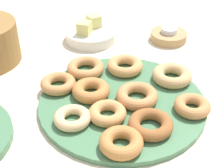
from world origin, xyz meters
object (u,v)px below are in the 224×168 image
Objects in this scene: donut_plate at (122,102)px; donut_5 at (192,106)px; donut_2 at (121,142)px; donut_7 at (151,124)px; donut_8 at (58,84)px; tealight at (169,30)px; donut_1 at (72,118)px; donut_3 at (86,68)px; melon_chunk_right at (94,21)px; donut_4 at (137,96)px; donut_9 at (125,66)px; donut_10 at (107,113)px; donut_6 at (91,90)px; melon_chunk_left at (84,28)px; fruit_bowl at (91,35)px; donut_0 at (172,75)px; candle_holder at (168,36)px.

donut_plate is 4.78× the size of donut_5.
donut_2 reaches higher than donut_7.
donut_7 is at bearing -84.77° from donut_8.
donut_5 is 1.61× the size of tealight.
donut_3 is at bearing 35.92° from donut_1.
donut_5 is 2.16× the size of melon_chunk_right.
donut_4 is 0.13m from donut_9.
melon_chunk_right reaches higher than tealight.
donut_10 is at bearing 137.83° from donut_5.
donut_7 is 1.15× the size of donut_10.
donut_plate is 4.00× the size of donut_4.
donut_1 is at bearing -159.51° from donut_6.
melon_chunk_left is at bearing 40.27° from donut_1.
tealight is at bearing -9.42° from donut_3.
donut_10 reaches higher than fruit_bowl.
donut_10 is (-0.01, -0.16, 0.00)m from donut_8.
donut_0 reaches higher than donut_9.
donut_7 is 0.84× the size of candle_holder.
donut_2 is 0.97× the size of donut_6.
donut_2 is (0.01, -0.12, 0.00)m from donut_1.
donut_3 is 0.25m from donut_7.
tealight reaches higher than donut_2.
melon_chunk_right is at bearing 48.73° from donut_2.
melon_chunk_left reaches higher than donut_7.
donut_plate is at bearing 163.53° from donut_0.
melon_chunk_right is at bearing 23.20° from fruit_bowl.
donut_2 is 0.45m from melon_chunk_left.
donut_9 is 0.23m from candle_holder.
donut_9 reaches higher than fruit_bowl.
donut_2 reaches higher than fruit_bowl.
donut_5 reaches higher than candle_holder.
donut_2 is 0.48m from candle_holder.
melon_chunk_right reaches higher than donut_1.
donut_plate is 2.47× the size of fruit_bowl.
donut_6 is at bearing -70.28° from donut_8.
tealight is 1.34× the size of melon_chunk_left.
melon_chunk_left reaches higher than donut_2.
donut_6 is at bearing -128.83° from donut_3.
donut_1 reaches higher than candle_holder.
donut_6 is 0.57× the size of fruit_bowl.
donut_5 is at bearing -65.47° from donut_8.
donut_plate is 0.15m from donut_2.
donut_7 is 0.42m from tealight.
melon_chunk_right is at bearing 62.15° from donut_9.
tealight is at bearing 34.35° from donut_0.
donut_2 is at bearing -103.27° from donut_8.
candle_holder is (0.27, 0.23, -0.01)m from donut_5.
fruit_bowl is at bearing 74.01° from donut_5.
tealight is at bearing 40.62° from donut_5.
donut_7 is 0.60× the size of fruit_bowl.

